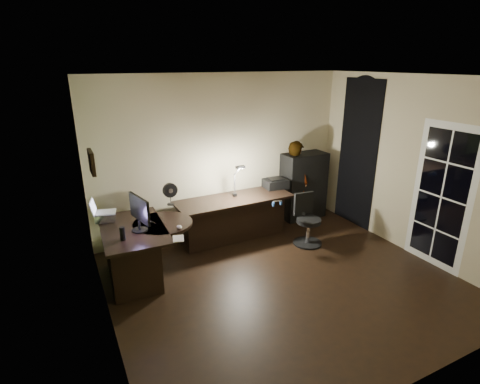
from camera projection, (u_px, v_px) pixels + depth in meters
name	position (u px, v px, depth m)	size (l,w,h in m)	color
floor	(284.00, 282.00, 5.15)	(4.50, 4.00, 0.01)	black
ceiling	(293.00, 76.00, 4.25)	(4.50, 4.00, 0.01)	silver
wall_back	(223.00, 155.00, 6.39)	(4.50, 0.01, 2.70)	#C4B791
wall_front	(427.00, 260.00, 3.01)	(4.50, 0.01, 2.70)	#C4B791
wall_left	(99.00, 221.00, 3.74)	(0.01, 4.00, 2.70)	#C4B791
wall_right	(413.00, 167.00, 5.66)	(0.01, 4.00, 2.70)	#C4B791
green_wall_overlay	(101.00, 221.00, 3.75)	(0.00, 4.00, 2.70)	#495F26
arched_doorway	(358.00, 154.00, 6.63)	(0.01, 0.90, 2.60)	black
french_door	(441.00, 197.00, 5.28)	(0.02, 0.92, 2.10)	white
framed_picture	(92.00, 162.00, 3.97)	(0.04, 0.30, 0.25)	black
desk_left	(135.00, 253.00, 5.11)	(0.81, 1.32, 0.76)	black
desk_right	(234.00, 219.00, 6.28)	(1.95, 0.68, 0.73)	black
cabinet	(303.00, 186.00, 7.10)	(0.84, 0.42, 1.25)	black
laptop_stand	(105.00, 217.00, 5.18)	(0.26, 0.22, 0.11)	silver
laptop	(104.00, 206.00, 5.13)	(0.31, 0.29, 0.21)	silver
monitor	(139.00, 218.00, 4.84)	(0.10, 0.52, 0.34)	black
mouse	(179.00, 227.00, 4.95)	(0.07, 0.10, 0.04)	silver
phone	(142.00, 215.00, 5.36)	(0.06, 0.13, 0.01)	black
pen	(153.00, 222.00, 5.13)	(0.01, 0.14, 0.01)	black
speaker	(122.00, 233.00, 4.61)	(0.07, 0.07, 0.17)	black
notepad	(178.00, 239.00, 4.66)	(0.13, 0.19, 0.01)	silver
desk_fan	(170.00, 194.00, 5.85)	(0.23, 0.13, 0.36)	black
headphones	(277.00, 203.00, 5.85)	(0.18, 0.07, 0.08)	navy
printer	(275.00, 183.00, 6.65)	(0.40, 0.31, 0.18)	black
desk_lamp	(235.00, 179.00, 6.15)	(0.15, 0.28, 0.61)	black
office_chair	(309.00, 220.00, 6.07)	(0.47, 0.47, 0.84)	black
person	(295.00, 181.00, 6.97)	(0.54, 0.36, 1.52)	#D8A88C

